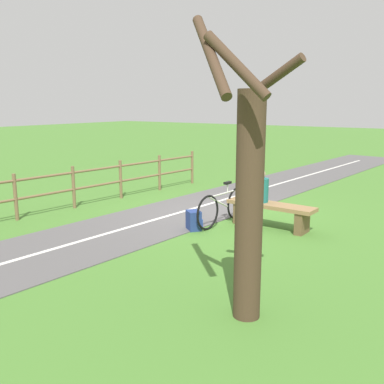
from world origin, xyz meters
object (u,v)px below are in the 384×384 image
object	(u,v)px
person_seated	(260,188)
bench	(270,211)
bicycle	(223,207)
tree_near_bench	(248,192)
backpack	(194,220)

from	to	relation	value
person_seated	bench	bearing A→B (deg)	180.00
person_seated	bicycle	world-z (taller)	person_seated
person_seated	bicycle	bearing A→B (deg)	29.80
tree_near_bench	bicycle	bearing A→B (deg)	-55.77
bench	backpack	distance (m)	1.61
person_seated	backpack	xyz separation A→B (m)	(0.96, 1.06, -0.61)
bench	backpack	world-z (taller)	bench
bicycle	tree_near_bench	xyz separation A→B (m)	(-2.32, 3.41, 1.17)
bicycle	backpack	world-z (taller)	bicycle
bicycle	bench	bearing A→B (deg)	113.82
bench	person_seated	size ratio (longest dim) A/B	2.75
bicycle	tree_near_bench	world-z (taller)	tree_near_bench
bench	backpack	size ratio (longest dim) A/B	4.71
tree_near_bench	person_seated	bearing A→B (deg)	-66.61
person_seated	backpack	world-z (taller)	person_seated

